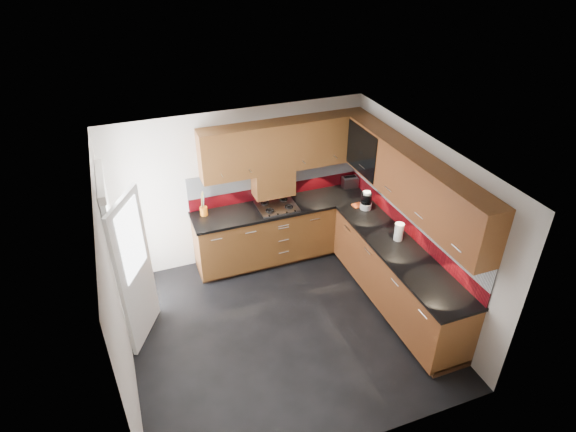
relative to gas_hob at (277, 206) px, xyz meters
name	(u,v)px	position (x,y,z in m)	size (l,w,h in m)	color
room	(282,233)	(-0.45, -1.47, 0.54)	(4.00, 3.80, 2.64)	black
base_cabinets	(335,254)	(0.62, -0.75, -0.52)	(2.70, 3.20, 0.95)	#5A3614
countertop	(336,227)	(0.60, -0.77, -0.03)	(2.72, 3.22, 0.04)	black
backsplash	(344,199)	(0.83, -0.54, 0.26)	(2.70, 3.20, 0.54)	maroon
upper_cabinets	(349,163)	(0.78, -0.69, 0.88)	(2.50, 3.20, 0.72)	#5A3614
extractor_hood	(273,182)	(0.00, 0.17, 0.33)	(0.60, 0.33, 0.40)	#5A3614
glass_cabinet	(371,148)	(1.26, -0.40, 0.91)	(0.32, 0.80, 0.66)	black
back_door	(125,262)	(-2.23, -0.72, 0.08)	(0.42, 1.19, 2.04)	white
gas_hob	(277,206)	(0.00, 0.00, 0.00)	(0.57, 0.50, 0.04)	silver
utensil_pot	(204,210)	(-1.06, 0.17, 0.07)	(0.11, 0.11, 0.38)	orange
toaster	(350,182)	(1.30, 0.19, 0.07)	(0.26, 0.18, 0.18)	silver
food_processor	(366,201)	(1.21, -0.50, 0.11)	(0.17, 0.17, 0.28)	white
paper_towel	(399,232)	(1.23, -1.37, 0.11)	(0.12, 0.12, 0.25)	white
orange_cloth	(358,205)	(1.14, -0.39, -0.01)	(0.15, 0.13, 0.02)	#FB571B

